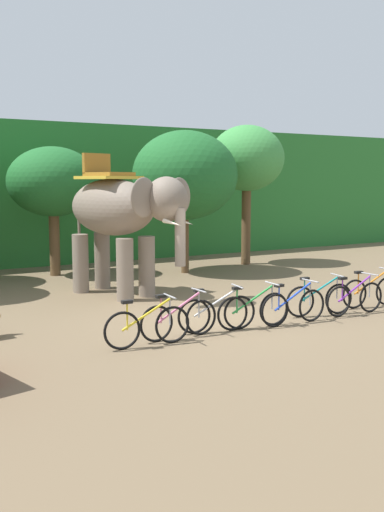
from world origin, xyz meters
TOP-DOWN VIEW (x-y plane):
  - ground_plane at (0.00, 0.00)m, footprint 80.00×80.00m
  - foliage_hedge at (0.00, 13.00)m, footprint 36.00×6.00m
  - tree_center_right at (-1.15, 7.83)m, footprint 2.88×2.88m
  - tree_right at (2.77, 6.20)m, footprint 3.45×3.45m
  - tree_center at (5.74, 6.90)m, footprint 2.71×2.71m
  - elephant at (-0.68, 3.53)m, footprint 2.72×4.23m
  - bike_yellow at (-2.24, -1.24)m, footprint 1.71×0.52m
  - bike_pink at (-1.46, -1.04)m, footprint 1.71×0.52m
  - bike_white at (-0.54, -0.96)m, footprint 1.70×0.52m
  - bike_green at (0.27, -1.09)m, footprint 1.71×0.52m
  - bike_blue at (1.20, -1.26)m, footprint 1.71×0.52m
  - bike_teal at (2.25, -0.91)m, footprint 1.69×0.52m
  - bike_purple at (3.01, -1.24)m, footprint 1.71×0.52m
  - bike_orange at (3.98, -0.82)m, footprint 1.70×0.52m

SIDE VIEW (x-z plane):
  - ground_plane at x=0.00m, z-range 0.00..0.00m
  - bike_yellow at x=-2.24m, z-range -0.07..0.85m
  - bike_pink at x=-1.46m, z-range -0.07..0.85m
  - bike_white at x=-0.54m, z-range -0.07..0.85m
  - bike_green at x=0.27m, z-range -0.07..0.85m
  - bike_blue at x=1.20m, z-range -0.07..0.85m
  - bike_teal at x=2.25m, z-range -0.07..0.85m
  - bike_purple at x=3.01m, z-range -0.07..0.85m
  - bike_orange at x=3.98m, z-range -0.07..0.85m
  - elephant at x=-0.68m, z-range 0.31..4.09m
  - foliage_hedge at x=0.00m, z-range 0.00..5.14m
  - tree_center_right at x=-1.15m, z-range 0.93..5.07m
  - tree_right at x=2.77m, z-range 0.88..5.56m
  - tree_center at x=5.74m, z-range 1.30..6.34m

